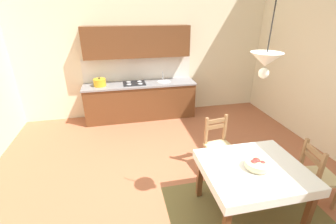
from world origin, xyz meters
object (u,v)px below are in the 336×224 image
at_px(kitchen_cabinetry, 140,85).
at_px(dining_chair_window_side, 317,176).
at_px(fruit_bowl, 257,164).
at_px(dining_chair_kitchen_side, 219,146).
at_px(dining_table, 253,175).
at_px(pendant_lamp, 266,60).

xyz_separation_m(kitchen_cabinetry, dining_chair_window_side, (2.06, -3.39, -0.41)).
relative_size(kitchen_cabinetry, fruit_bowl, 8.93).
distance_m(dining_chair_kitchen_side, dining_chair_window_side, 1.41).
distance_m(kitchen_cabinetry, dining_table, 3.55).
distance_m(kitchen_cabinetry, fruit_bowl, 3.57).
bearing_deg(dining_chair_window_side, pendant_lamp, 178.47).
relative_size(kitchen_cabinetry, dining_table, 2.14).
bearing_deg(pendant_lamp, fruit_bowl, -26.82).
height_order(dining_table, dining_chair_kitchen_side, dining_chair_kitchen_side).
height_order(dining_chair_window_side, pendant_lamp, pendant_lamp).
height_order(kitchen_cabinetry, pendant_lamp, pendant_lamp).
relative_size(dining_table, dining_chair_window_side, 1.35).
xyz_separation_m(kitchen_cabinetry, pendant_lamp, (0.98, -3.36, 1.21)).
xyz_separation_m(dining_table, pendant_lamp, (-0.08, 0.02, 1.43)).
bearing_deg(pendant_lamp, dining_chair_window_side, -1.53).
height_order(dining_chair_kitchen_side, dining_chair_window_side, same).
bearing_deg(dining_chair_window_side, fruit_bowl, -178.91).
xyz_separation_m(kitchen_cabinetry, fruit_bowl, (1.07, -3.41, -0.04)).
bearing_deg(dining_chair_window_side, kitchen_cabinetry, 121.30).
xyz_separation_m(kitchen_cabinetry, dining_chair_kitchen_side, (1.06, -2.39, -0.41)).
distance_m(dining_chair_window_side, fruit_bowl, 1.05).
height_order(kitchen_cabinetry, dining_chair_window_side, kitchen_cabinetry).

